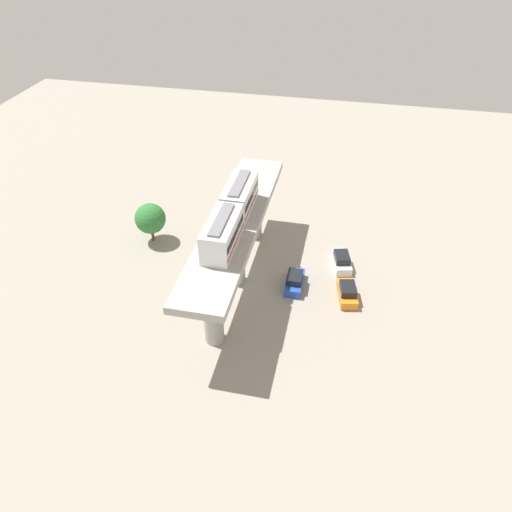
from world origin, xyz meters
TOP-DOWN VIEW (x-y plane):
  - ground_plane at (0.00, 0.00)m, footprint 120.00×120.00m
  - viaduct at (0.00, 0.00)m, footprint 5.20×28.00m
  - train at (0.00, 1.36)m, footprint 2.64×13.55m
  - parked_car_white at (-11.29, -5.21)m, footprint 2.78×4.51m
  - parked_car_blue at (-6.49, -0.41)m, footprint 1.85×4.22m
  - parked_car_orange at (-12.33, 0.24)m, footprint 2.60×4.47m
  - tree_near_viaduct at (12.21, -5.50)m, footprint 3.77×3.77m

SIDE VIEW (x-z plane):
  - ground_plane at x=0.00m, z-range 0.00..0.00m
  - parked_car_white at x=-11.29m, z-range -0.14..1.62m
  - parked_car_blue at x=-6.49m, z-range -0.14..1.62m
  - parked_car_orange at x=-12.33m, z-range -0.14..1.62m
  - tree_near_viaduct at x=12.21m, z-range 0.66..5.76m
  - viaduct at x=0.00m, z-range 2.04..10.30m
  - train at x=0.00m, z-range 8.18..11.42m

